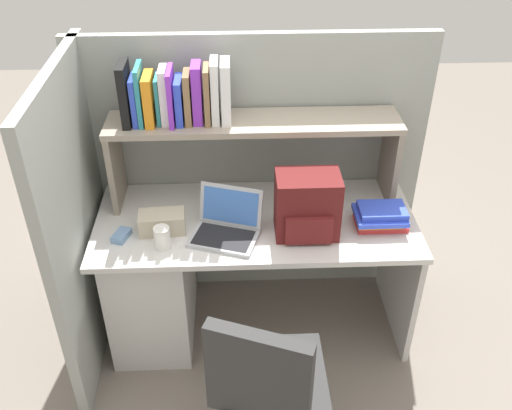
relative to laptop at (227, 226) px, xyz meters
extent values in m
plane|color=slate|center=(0.14, 0.12, -0.78)|extent=(8.00, 8.00, 0.00)
cube|color=silver|center=(0.14, 0.12, -0.07)|extent=(1.60, 0.70, 0.03)
cube|color=beige|center=(-0.41, 0.12, -0.43)|extent=(0.40, 0.64, 0.70)
cube|color=beige|center=(0.92, 0.12, -0.43)|extent=(0.03, 0.64, 0.70)
cube|color=#939991|center=(0.14, 0.50, -0.01)|extent=(1.84, 0.05, 1.55)
cube|color=#939991|center=(-0.71, 0.07, -0.01)|extent=(0.05, 1.06, 1.55)
cube|color=gray|center=(-0.56, 0.32, 0.16)|extent=(0.03, 0.28, 0.42)
cube|color=gray|center=(0.84, 0.32, 0.16)|extent=(0.03, 0.28, 0.42)
cube|color=gray|center=(0.14, 0.32, 0.38)|extent=(1.44, 0.28, 0.03)
cube|color=black|center=(-0.46, 0.32, 0.55)|extent=(0.04, 0.18, 0.30)
cube|color=blue|center=(-0.42, 0.31, 0.52)|extent=(0.02, 0.14, 0.23)
cube|color=teal|center=(-0.39, 0.32, 0.54)|extent=(0.02, 0.17, 0.28)
cube|color=orange|center=(-0.35, 0.32, 0.52)|extent=(0.04, 0.17, 0.24)
cube|color=teal|center=(-0.31, 0.33, 0.51)|extent=(0.02, 0.13, 0.23)
cube|color=white|center=(-0.28, 0.32, 0.53)|extent=(0.03, 0.13, 0.27)
cube|color=purple|center=(-0.24, 0.31, 0.53)|extent=(0.02, 0.18, 0.27)
cube|color=blue|center=(-0.21, 0.32, 0.51)|extent=(0.03, 0.16, 0.22)
cube|color=olive|center=(-0.17, 0.31, 0.52)|extent=(0.03, 0.14, 0.25)
cube|color=purple|center=(-0.12, 0.32, 0.54)|extent=(0.04, 0.13, 0.28)
cube|color=olive|center=(-0.08, 0.31, 0.54)|extent=(0.03, 0.15, 0.27)
cube|color=white|center=(-0.04, 0.33, 0.55)|extent=(0.04, 0.15, 0.30)
cube|color=white|center=(0.01, 0.32, 0.55)|extent=(0.04, 0.16, 0.29)
cube|color=#B7BABF|center=(-0.01, -0.04, -0.04)|extent=(0.36, 0.30, 0.02)
cube|color=black|center=(-0.02, -0.05, -0.03)|extent=(0.31, 0.25, 0.00)
cube|color=#B7BABF|center=(0.02, 0.07, 0.07)|extent=(0.31, 0.15, 0.20)
cube|color=#3F72CC|center=(0.02, 0.06, 0.07)|extent=(0.27, 0.13, 0.16)
cube|color=#591919|center=(0.38, 0.01, 0.11)|extent=(0.30, 0.20, 0.31)
cube|color=maroon|center=(0.38, -0.10, 0.04)|extent=(0.22, 0.04, 0.14)
cube|color=#7299C6|center=(-0.50, -0.01, -0.03)|extent=(0.09, 0.12, 0.03)
cylinder|color=white|center=(-0.30, -0.08, 0.00)|extent=(0.08, 0.08, 0.11)
cube|color=#BFB299|center=(-0.31, 0.04, 0.00)|extent=(0.23, 0.14, 0.10)
cube|color=red|center=(0.76, 0.05, -0.04)|extent=(0.24, 0.16, 0.03)
cube|color=orange|center=(0.74, 0.04, -0.01)|extent=(0.22, 0.15, 0.03)
cube|color=blue|center=(0.75, 0.04, 0.02)|extent=(0.25, 0.19, 0.02)
cube|color=blue|center=(0.75, 0.04, 0.04)|extent=(0.23, 0.15, 0.03)
cube|color=#2D2D2D|center=(0.18, -0.65, -0.33)|extent=(0.44, 0.44, 0.08)
cube|color=#2D2D2D|center=(0.11, -0.84, -0.07)|extent=(0.40, 0.20, 0.44)
camera|label=1|loc=(0.05, -2.20, 1.63)|focal=40.20mm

